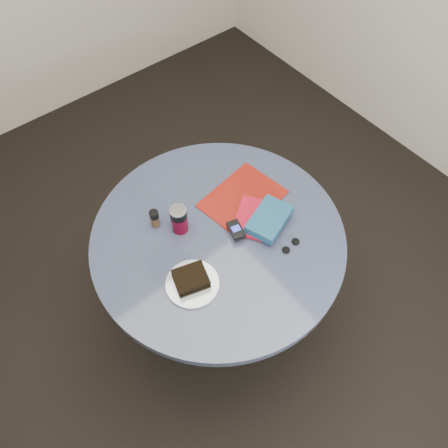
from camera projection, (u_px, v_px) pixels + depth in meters
ground at (220, 311)px, 2.33m from camera, size 4.00×4.00×0.00m
table at (218, 256)px, 1.84m from camera, size 1.00×1.00×0.75m
plate at (192, 284)px, 1.58m from camera, size 0.21×0.21×0.01m
sandwich at (191, 279)px, 1.56m from camera, size 0.14×0.13×0.04m
soda_can at (179, 219)px, 1.67m from camera, size 0.08×0.08×0.12m
pepper_grinder at (155, 218)px, 1.70m from camera, size 0.04×0.04×0.08m
magazine at (243, 199)px, 1.80m from camera, size 0.35×0.29×0.01m
red_book at (252, 218)px, 1.74m from camera, size 0.23×0.21×0.02m
novel at (269, 219)px, 1.70m from camera, size 0.22×0.18×0.04m
mp3_player at (236, 230)px, 1.69m from camera, size 0.07×0.09×0.02m
headphones at (291, 246)px, 1.67m from camera, size 0.09×0.04×0.02m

